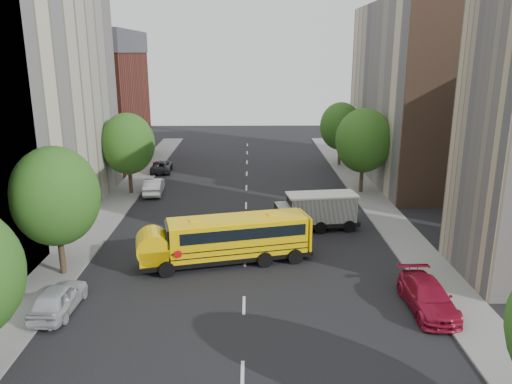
{
  "coord_description": "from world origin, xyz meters",
  "views": [
    {
      "loc": [
        0.33,
        -32.01,
        13.03
      ],
      "look_at": [
        0.78,
        2.0,
        3.49
      ],
      "focal_mm": 35.0,
      "sensor_mm": 36.0,
      "label": 1
    }
  ],
  "objects_px": {
    "school_bus": "(225,238)",
    "parked_car_2": "(162,166)",
    "street_tree_2": "(128,144)",
    "safari_truck": "(316,211)",
    "parked_car_1": "(154,186)",
    "parked_car_3": "(428,296)",
    "street_tree_5": "(341,126)",
    "parked_car_0": "(58,298)",
    "street_tree_1": "(55,196)",
    "street_tree_4": "(364,141)"
  },
  "relations": [
    {
      "from": "parked_car_0",
      "to": "parked_car_1",
      "type": "distance_m",
      "value": 22.49
    },
    {
      "from": "parked_car_1",
      "to": "street_tree_2",
      "type": "bearing_deg",
      "value": -6.37
    },
    {
      "from": "street_tree_1",
      "to": "parked_car_2",
      "type": "bearing_deg",
      "value": 87.03
    },
    {
      "from": "safari_truck",
      "to": "street_tree_1",
      "type": "bearing_deg",
      "value": -161.63
    },
    {
      "from": "street_tree_5",
      "to": "school_bus",
      "type": "height_order",
      "value": "street_tree_5"
    },
    {
      "from": "parked_car_1",
      "to": "parked_car_2",
      "type": "relative_size",
      "value": 0.98
    },
    {
      "from": "street_tree_1",
      "to": "street_tree_5",
      "type": "xyz_separation_m",
      "value": [
        22.0,
        30.0,
        -0.25
      ]
    },
    {
      "from": "safari_truck",
      "to": "parked_car_1",
      "type": "xyz_separation_m",
      "value": [
        -14.14,
        10.03,
        -0.71
      ]
    },
    {
      "from": "parked_car_2",
      "to": "street_tree_5",
      "type": "bearing_deg",
      "value": -175.93
    },
    {
      "from": "street_tree_2",
      "to": "parked_car_2",
      "type": "bearing_deg",
      "value": 81.12
    },
    {
      "from": "school_bus",
      "to": "street_tree_5",
      "type": "bearing_deg",
      "value": 53.05
    },
    {
      "from": "street_tree_4",
      "to": "street_tree_1",
      "type": "bearing_deg",
      "value": -140.71
    },
    {
      "from": "street_tree_4",
      "to": "parked_car_2",
      "type": "xyz_separation_m",
      "value": [
        -20.6,
        8.97,
        -4.42
      ]
    },
    {
      "from": "street_tree_4",
      "to": "parked_car_3",
      "type": "relative_size",
      "value": 1.55
    },
    {
      "from": "street_tree_5",
      "to": "parked_car_0",
      "type": "height_order",
      "value": "street_tree_5"
    },
    {
      "from": "school_bus",
      "to": "parked_car_3",
      "type": "xyz_separation_m",
      "value": [
        10.85,
        -6.21,
        -0.95
      ]
    },
    {
      "from": "school_bus",
      "to": "parked_car_2",
      "type": "bearing_deg",
      "value": 94.64
    },
    {
      "from": "street_tree_4",
      "to": "parked_car_3",
      "type": "bearing_deg",
      "value": -93.55
    },
    {
      "from": "street_tree_4",
      "to": "parked_car_3",
      "type": "distance_m",
      "value": 23.03
    },
    {
      "from": "safari_truck",
      "to": "parked_car_0",
      "type": "height_order",
      "value": "safari_truck"
    },
    {
      "from": "street_tree_5",
      "to": "parked_car_1",
      "type": "relative_size",
      "value": 1.62
    },
    {
      "from": "street_tree_1",
      "to": "school_bus",
      "type": "bearing_deg",
      "value": 9.47
    },
    {
      "from": "street_tree_2",
      "to": "street_tree_4",
      "type": "bearing_deg",
      "value": 0.0
    },
    {
      "from": "street_tree_1",
      "to": "parked_car_3",
      "type": "relative_size",
      "value": 1.52
    },
    {
      "from": "safari_truck",
      "to": "parked_car_0",
      "type": "relative_size",
      "value": 1.5
    },
    {
      "from": "parked_car_0",
      "to": "parked_car_3",
      "type": "relative_size",
      "value": 0.86
    },
    {
      "from": "street_tree_1",
      "to": "parked_car_0",
      "type": "bearing_deg",
      "value": -72.91
    },
    {
      "from": "parked_car_1",
      "to": "parked_car_3",
      "type": "height_order",
      "value": "parked_car_1"
    },
    {
      "from": "street_tree_2",
      "to": "safari_truck",
      "type": "bearing_deg",
      "value": -31.75
    },
    {
      "from": "street_tree_4",
      "to": "street_tree_5",
      "type": "height_order",
      "value": "street_tree_4"
    },
    {
      "from": "street_tree_4",
      "to": "parked_car_1",
      "type": "xyz_separation_m",
      "value": [
        -19.8,
        -0.08,
        -4.31
      ]
    },
    {
      "from": "safari_truck",
      "to": "school_bus",
      "type": "bearing_deg",
      "value": -143.86
    },
    {
      "from": "safari_truck",
      "to": "parked_car_1",
      "type": "height_order",
      "value": "safari_truck"
    },
    {
      "from": "street_tree_1",
      "to": "street_tree_4",
      "type": "distance_m",
      "value": 28.43
    },
    {
      "from": "street_tree_5",
      "to": "parked_car_2",
      "type": "relative_size",
      "value": 1.59
    },
    {
      "from": "street_tree_2",
      "to": "street_tree_4",
      "type": "height_order",
      "value": "street_tree_4"
    },
    {
      "from": "safari_truck",
      "to": "parked_car_2",
      "type": "height_order",
      "value": "safari_truck"
    },
    {
      "from": "street_tree_2",
      "to": "parked_car_0",
      "type": "bearing_deg",
      "value": -86.45
    },
    {
      "from": "street_tree_5",
      "to": "school_bus",
      "type": "xyz_separation_m",
      "value": [
        -12.25,
        -28.37,
        -2.99
      ]
    },
    {
      "from": "street_tree_2",
      "to": "parked_car_3",
      "type": "height_order",
      "value": "street_tree_2"
    },
    {
      "from": "street_tree_2",
      "to": "parked_car_0",
      "type": "distance_m",
      "value": 22.96
    },
    {
      "from": "parked_car_0",
      "to": "parked_car_3",
      "type": "bearing_deg",
      "value": -177.89
    },
    {
      "from": "school_bus",
      "to": "parked_car_2",
      "type": "distance_m",
      "value": 26.7
    },
    {
      "from": "parked_car_0",
      "to": "parked_car_3",
      "type": "distance_m",
      "value": 19.2
    },
    {
      "from": "school_bus",
      "to": "parked_car_0",
      "type": "xyz_separation_m",
      "value": [
        -8.35,
        -6.18,
        -0.94
      ]
    },
    {
      "from": "street_tree_1",
      "to": "street_tree_4",
      "type": "bearing_deg",
      "value": 39.29
    },
    {
      "from": "street_tree_2",
      "to": "street_tree_5",
      "type": "bearing_deg",
      "value": 28.61
    },
    {
      "from": "street_tree_5",
      "to": "parked_car_3",
      "type": "xyz_separation_m",
      "value": [
        -1.4,
        -34.58,
        -3.95
      ]
    },
    {
      "from": "street_tree_1",
      "to": "street_tree_5",
      "type": "relative_size",
      "value": 1.05
    },
    {
      "from": "street_tree_1",
      "to": "street_tree_2",
      "type": "xyz_separation_m",
      "value": [
        0.0,
        18.0,
        -0.12
      ]
    }
  ]
}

